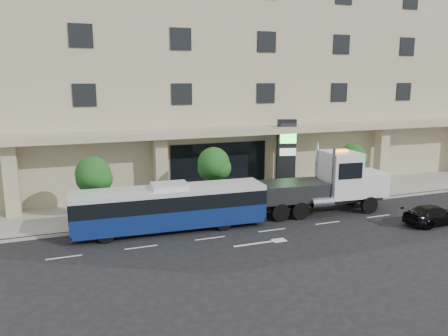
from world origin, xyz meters
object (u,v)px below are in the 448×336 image
at_px(black_sedan, 434,215).
at_px(signage_pylon, 286,156).
at_px(city_bus, 170,207).
at_px(tow_truck, 327,184).

xyz_separation_m(black_sedan, signage_pylon, (-5.25, 10.00, 2.53)).
distance_m(city_bus, signage_pylon, 12.09).
xyz_separation_m(city_bus, signage_pylon, (10.74, 5.30, 1.64)).
bearing_deg(city_bus, black_sedan, -13.62).
bearing_deg(signage_pylon, city_bus, -137.39).
relative_size(tow_truck, signage_pylon, 1.78).
height_order(city_bus, signage_pylon, signage_pylon).
distance_m(tow_truck, signage_pylon, 5.44).
height_order(black_sedan, signage_pylon, signage_pylon).
bearing_deg(black_sedan, signage_pylon, 24.83).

